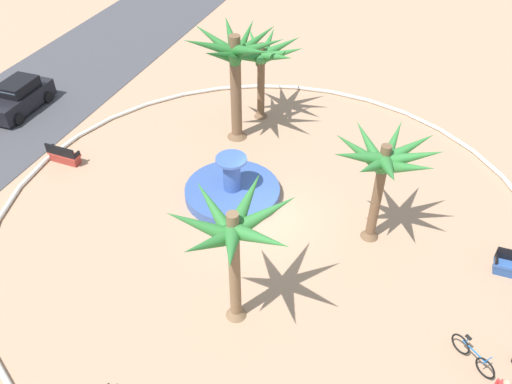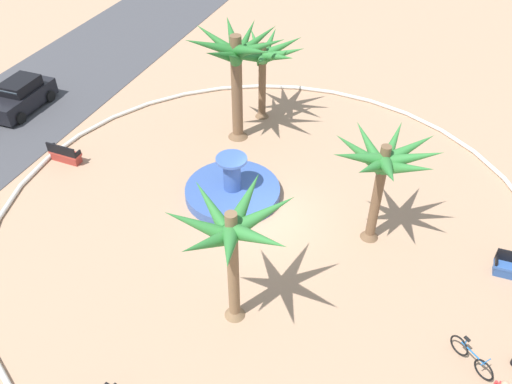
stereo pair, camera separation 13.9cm
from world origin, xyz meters
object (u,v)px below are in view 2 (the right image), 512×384
at_px(palm_tree_near_fountain, 263,56).
at_px(parked_car_second, 21,96).
at_px(palm_tree_by_curb, 384,164).
at_px(bicycle_by_lamppost, 471,357).
at_px(palm_tree_far_side, 231,235).
at_px(bench_north, 65,155).
at_px(fountain, 233,190).
at_px(palm_tree_mid_plaza, 236,59).

relative_size(palm_tree_near_fountain, parked_car_second, 1.09).
distance_m(palm_tree_by_curb, bicycle_by_lamppost, 6.97).
xyz_separation_m(palm_tree_near_fountain, bicycle_by_lamppost, (-11.65, -11.42, -3.11)).
bearing_deg(palm_tree_far_side, bench_north, 63.91).
height_order(fountain, parked_car_second, fountain).
relative_size(palm_tree_by_curb, bench_north, 2.93).
height_order(palm_tree_mid_plaza, palm_tree_far_side, palm_tree_mid_plaza).
height_order(palm_tree_far_side, bicycle_by_lamppost, palm_tree_far_side).
relative_size(fountain, parked_car_second, 1.04).
xyz_separation_m(palm_tree_by_curb, palm_tree_far_side, (-5.49, 3.60, 0.19)).
height_order(palm_tree_by_curb, bench_north, palm_tree_by_curb).
xyz_separation_m(palm_tree_by_curb, bicycle_by_lamppost, (-4.52, -4.11, -3.34)).
height_order(palm_tree_by_curb, palm_tree_far_side, palm_tree_far_side).
bearing_deg(palm_tree_mid_plaza, palm_tree_far_side, -158.08).
relative_size(palm_tree_mid_plaza, parked_car_second, 1.41).
xyz_separation_m(fountain, parked_car_second, (2.73, 13.68, 0.48)).
xyz_separation_m(palm_tree_near_fountain, palm_tree_mid_plaza, (-2.26, 0.46, 0.78)).
bearing_deg(palm_tree_near_fountain, bench_north, 134.31).
height_order(palm_tree_mid_plaza, bicycle_by_lamppost, palm_tree_mid_plaza).
bearing_deg(palm_tree_by_curb, bench_north, 90.24).
height_order(palm_tree_near_fountain, palm_tree_mid_plaza, palm_tree_mid_plaza).
height_order(palm_tree_by_curb, palm_tree_mid_plaza, palm_tree_mid_plaza).
height_order(fountain, palm_tree_far_side, palm_tree_far_side).
height_order(palm_tree_near_fountain, bench_north, palm_tree_near_fountain).
bearing_deg(palm_tree_by_curb, palm_tree_near_fountain, 45.73).
relative_size(fountain, palm_tree_near_fountain, 0.95).
distance_m(palm_tree_by_curb, parked_car_second, 20.34).
height_order(bench_north, parked_car_second, parked_car_second).
bearing_deg(palm_tree_mid_plaza, palm_tree_by_curb, -122.11).
bearing_deg(fountain, palm_tree_by_curb, -94.01).
bearing_deg(bicycle_by_lamppost, palm_tree_far_side, 97.12).
height_order(bicycle_by_lamppost, parked_car_second, parked_car_second).
bearing_deg(palm_tree_mid_plaza, fountain, -160.49).
relative_size(palm_tree_near_fountain, bench_north, 2.73).
distance_m(fountain, palm_tree_mid_plaza, 6.16).
xyz_separation_m(fountain, palm_tree_by_curb, (-0.43, -6.20, 3.43)).
xyz_separation_m(palm_tree_near_fountain, palm_tree_far_side, (-12.62, -3.71, 0.43)).
relative_size(fountain, palm_tree_by_curb, 0.89).
relative_size(palm_tree_near_fountain, bicycle_by_lamppost, 3.21).
relative_size(palm_tree_far_side, bicycle_by_lamppost, 3.65).
bearing_deg(palm_tree_far_side, fountain, 23.68).
bearing_deg(bench_north, fountain, -86.65).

